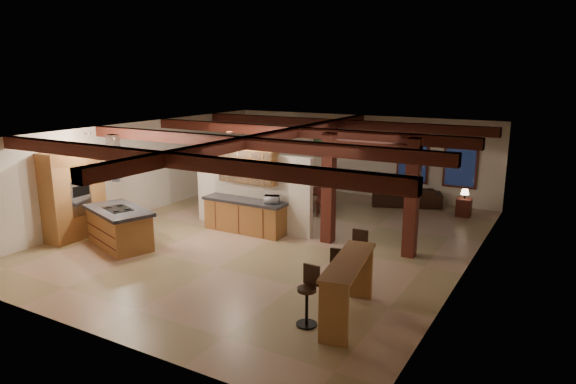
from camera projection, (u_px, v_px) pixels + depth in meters
name	position (u px, v px, depth m)	size (l,w,h in m)	color
ground	(273.00, 238.00, 13.91)	(12.00, 12.00, 0.00)	tan
room_walls	(273.00, 174.00, 13.51)	(12.00, 12.00, 12.00)	silver
ceiling_beams	(272.00, 137.00, 13.28)	(10.00, 12.00, 0.28)	#3E160F
timber_posts	(369.00, 181.00, 12.72)	(2.50, 0.30, 2.90)	#3E160F
partition_wall	(252.00, 191.00, 14.57)	(3.80, 0.18, 2.20)	silver
pantry_cabinet	(73.00, 195.00, 13.71)	(0.67, 1.60, 2.40)	olive
back_counter	(245.00, 216.00, 14.38)	(2.50, 0.66, 0.94)	olive
upper_display_cabinet	(248.00, 166.00, 14.24)	(1.80, 0.36, 0.95)	olive
range_hood	(116.00, 179.00, 12.87)	(1.10, 1.10, 1.40)	silver
back_windows	(436.00, 161.00, 17.22)	(2.70, 0.07, 1.70)	#3E160F
framed_art	(321.00, 146.00, 19.26)	(0.65, 0.05, 0.85)	#3E160F
recessed_cans	(146.00, 135.00, 12.86)	(3.16, 2.46, 0.03)	silver
kitchen_island	(119.00, 227.00, 13.16)	(2.30, 1.71, 1.02)	olive
dining_table	(303.00, 199.00, 16.89)	(1.81, 1.01, 0.64)	#421810
sofa	(406.00, 196.00, 17.26)	(2.28, 0.89, 0.67)	black
microwave	(272.00, 200.00, 13.82)	(0.40, 0.27, 0.22)	#B3B3B8
bar_counter	(348.00, 279.00, 9.22)	(0.89, 2.23, 1.14)	olive
side_table	(464.00, 207.00, 16.01)	(0.45, 0.45, 0.56)	#3E160F
table_lamp	(465.00, 192.00, 15.90)	(0.26, 0.26, 0.30)	black
bar_stool_a	(308.00, 296.00, 9.06)	(0.38, 0.38, 1.09)	black
bar_stool_b	(337.00, 279.00, 9.74)	(0.41, 0.42, 1.13)	black
bar_stool_c	(358.00, 257.00, 10.86)	(0.40, 0.40, 1.15)	black
dining_chairs	(303.00, 189.00, 16.81)	(2.56, 2.56, 1.31)	#3E160F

